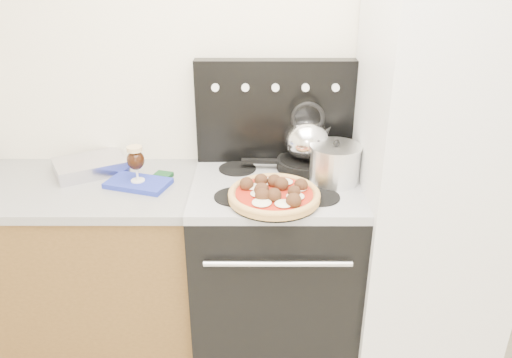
{
  "coord_description": "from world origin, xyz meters",
  "views": [
    {
      "loc": [
        -0.01,
        -0.88,
        1.89
      ],
      "look_at": [
        -0.01,
        1.05,
        0.99
      ],
      "focal_mm": 35.0,
      "sensor_mm": 36.0,
      "label": 1
    }
  ],
  "objects_px": {
    "oven_mitt": "(138,183)",
    "skillet": "(306,164)",
    "base_cabinet": "(54,268)",
    "pizza": "(274,193)",
    "tea_kettle": "(307,136)",
    "fridge": "(432,179)",
    "pizza_pan": "(274,200)",
    "stock_pot": "(335,165)",
    "stove_body": "(274,270)",
    "beer_glass": "(136,164)"
  },
  "relations": [
    {
      "from": "stock_pot",
      "to": "pizza_pan",
      "type": "bearing_deg",
      "value": -143.94
    },
    {
      "from": "beer_glass",
      "to": "oven_mitt",
      "type": "bearing_deg",
      "value": 0.0
    },
    {
      "from": "skillet",
      "to": "oven_mitt",
      "type": "bearing_deg",
      "value": -169.12
    },
    {
      "from": "pizza",
      "to": "beer_glass",
      "type": "bearing_deg",
      "value": 162.53
    },
    {
      "from": "tea_kettle",
      "to": "stock_pot",
      "type": "height_order",
      "value": "tea_kettle"
    },
    {
      "from": "base_cabinet",
      "to": "tea_kettle",
      "type": "xyz_separation_m",
      "value": [
        1.25,
        0.13,
        0.66
      ]
    },
    {
      "from": "stove_body",
      "to": "skillet",
      "type": "bearing_deg",
      "value": 46.19
    },
    {
      "from": "tea_kettle",
      "to": "oven_mitt",
      "type": "bearing_deg",
      "value": -160.22
    },
    {
      "from": "pizza",
      "to": "tea_kettle",
      "type": "relative_size",
      "value": 1.63
    },
    {
      "from": "tea_kettle",
      "to": "skillet",
      "type": "bearing_deg",
      "value": 0.0
    },
    {
      "from": "beer_glass",
      "to": "stock_pot",
      "type": "xyz_separation_m",
      "value": [
        0.89,
        0.01,
        -0.01
      ]
    },
    {
      "from": "stove_body",
      "to": "stock_pot",
      "type": "height_order",
      "value": "stock_pot"
    },
    {
      "from": "pizza_pan",
      "to": "pizza",
      "type": "relative_size",
      "value": 0.96
    },
    {
      "from": "base_cabinet",
      "to": "tea_kettle",
      "type": "relative_size",
      "value": 6.14
    },
    {
      "from": "tea_kettle",
      "to": "stock_pot",
      "type": "distance_m",
      "value": 0.2
    },
    {
      "from": "oven_mitt",
      "to": "stock_pot",
      "type": "bearing_deg",
      "value": 0.62
    },
    {
      "from": "base_cabinet",
      "to": "pizza",
      "type": "relative_size",
      "value": 3.76
    },
    {
      "from": "fridge",
      "to": "stove_body",
      "type": "bearing_deg",
      "value": 177.95
    },
    {
      "from": "pizza",
      "to": "base_cabinet",
      "type": "bearing_deg",
      "value": 168.96
    },
    {
      "from": "stock_pot",
      "to": "tea_kettle",
      "type": "bearing_deg",
      "value": 129.76
    },
    {
      "from": "stove_body",
      "to": "stock_pot",
      "type": "bearing_deg",
      "value": 3.33
    },
    {
      "from": "pizza",
      "to": "stock_pot",
      "type": "bearing_deg",
      "value": 36.06
    },
    {
      "from": "pizza_pan",
      "to": "skillet",
      "type": "height_order",
      "value": "skillet"
    },
    {
      "from": "base_cabinet",
      "to": "pizza",
      "type": "bearing_deg",
      "value": -11.04
    },
    {
      "from": "oven_mitt",
      "to": "beer_glass",
      "type": "bearing_deg",
      "value": 0.0
    },
    {
      "from": "base_cabinet",
      "to": "pizza_pan",
      "type": "xyz_separation_m",
      "value": [
        1.09,
        -0.21,
        0.5
      ]
    },
    {
      "from": "fridge",
      "to": "oven_mitt",
      "type": "xyz_separation_m",
      "value": [
        -1.33,
        0.03,
        -0.04
      ]
    },
    {
      "from": "skillet",
      "to": "tea_kettle",
      "type": "relative_size",
      "value": 1.18
    },
    {
      "from": "pizza_pan",
      "to": "pizza",
      "type": "bearing_deg",
      "value": 180.0
    },
    {
      "from": "pizza",
      "to": "pizza_pan",
      "type": "bearing_deg",
      "value": 0.0
    },
    {
      "from": "base_cabinet",
      "to": "stock_pot",
      "type": "height_order",
      "value": "stock_pot"
    },
    {
      "from": "fridge",
      "to": "pizza_pan",
      "type": "height_order",
      "value": "fridge"
    },
    {
      "from": "pizza_pan",
      "to": "skillet",
      "type": "distance_m",
      "value": 0.38
    },
    {
      "from": "base_cabinet",
      "to": "skillet",
      "type": "relative_size",
      "value": 5.21
    },
    {
      "from": "oven_mitt",
      "to": "pizza",
      "type": "bearing_deg",
      "value": -17.47
    },
    {
      "from": "tea_kettle",
      "to": "stock_pot",
      "type": "relative_size",
      "value": 1.05
    },
    {
      "from": "base_cabinet",
      "to": "stove_body",
      "type": "bearing_deg",
      "value": -1.3
    },
    {
      "from": "oven_mitt",
      "to": "stock_pot",
      "type": "distance_m",
      "value": 0.9
    },
    {
      "from": "base_cabinet",
      "to": "stock_pot",
      "type": "relative_size",
      "value": 6.45
    },
    {
      "from": "stove_body",
      "to": "oven_mitt",
      "type": "xyz_separation_m",
      "value": [
        -0.63,
        0.01,
        0.47
      ]
    },
    {
      "from": "base_cabinet",
      "to": "pizza_pan",
      "type": "relative_size",
      "value": 3.92
    },
    {
      "from": "base_cabinet",
      "to": "skillet",
      "type": "xyz_separation_m",
      "value": [
        1.25,
        0.13,
        0.51
      ]
    },
    {
      "from": "pizza",
      "to": "tea_kettle",
      "type": "distance_m",
      "value": 0.4
    },
    {
      "from": "stove_body",
      "to": "beer_glass",
      "type": "bearing_deg",
      "value": 179.47
    },
    {
      "from": "stove_body",
      "to": "pizza",
      "type": "height_order",
      "value": "pizza"
    },
    {
      "from": "stove_body",
      "to": "tea_kettle",
      "type": "distance_m",
      "value": 0.68
    },
    {
      "from": "beer_glass",
      "to": "stock_pot",
      "type": "relative_size",
      "value": 0.76
    },
    {
      "from": "oven_mitt",
      "to": "skillet",
      "type": "relative_size",
      "value": 1.01
    },
    {
      "from": "pizza_pan",
      "to": "tea_kettle",
      "type": "relative_size",
      "value": 1.57
    },
    {
      "from": "pizza_pan",
      "to": "pizza",
      "type": "xyz_separation_m",
      "value": [
        -0.0,
        0.0,
        0.03
      ]
    }
  ]
}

